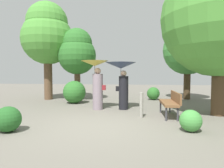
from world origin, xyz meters
name	(u,v)px	position (x,y,z in m)	size (l,w,h in m)	color
ground_plane	(99,125)	(0.00, 0.00, 0.00)	(40.00, 40.00, 0.00)	#6B665B
person_left	(96,77)	(-0.58, 2.42, 1.31)	(1.09, 1.09, 1.96)	gray
person_right	(122,75)	(0.44, 2.58, 1.39)	(1.22, 1.22, 1.90)	black
park_bench	(171,101)	(2.20, 1.44, 0.51)	(0.51, 1.51, 0.83)	#38383D
tree_near_left	(47,34)	(-3.86, 5.06, 3.62)	(2.79, 2.79, 5.36)	brown
tree_near_right	(221,10)	(3.84, 1.84, 3.61)	(3.98, 3.98, 5.80)	#4C3823
tree_mid_left	(77,52)	(-2.14, 4.92, 2.60)	(2.02, 2.02, 3.86)	brown
tree_mid_right	(188,46)	(3.84, 6.15, 2.98)	(2.72, 2.72, 4.56)	#42301E
bush_path_left	(191,121)	(2.40, -0.28, 0.28)	(0.55, 0.55, 0.55)	#428C3D
bush_path_right	(74,92)	(-1.97, 3.86, 0.55)	(1.09, 1.09, 1.09)	#2D6B28
bush_behind_bench	(153,93)	(1.94, 5.64, 0.35)	(0.70, 0.70, 0.70)	#2D6B28
bush_far_side	(8,119)	(-2.12, -0.89, 0.32)	(0.64, 0.64, 0.64)	#235B23
path_marker_post	(141,105)	(1.20, 1.14, 0.42)	(0.12, 0.12, 0.83)	gray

